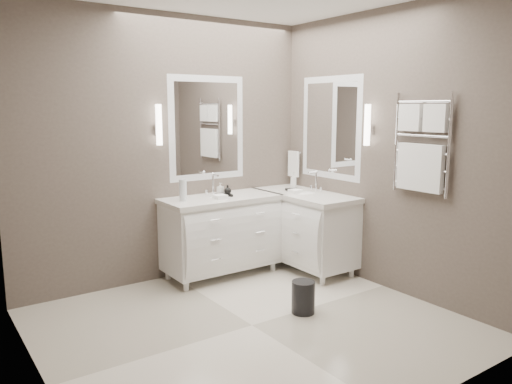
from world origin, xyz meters
TOP-DOWN VIEW (x-y plane):
  - floor at (0.00, 0.00)m, footprint 3.20×3.00m
  - wall_back at (0.00, 1.50)m, footprint 3.20×0.01m
  - wall_front at (0.00, -1.50)m, footprint 3.20×0.01m
  - wall_left at (-1.60, 0.00)m, footprint 0.01×3.00m
  - wall_right at (1.60, 0.00)m, footprint 0.01×3.00m
  - vanity_back at (0.45, 1.23)m, footprint 1.24×0.59m
  - vanity_right at (1.33, 0.90)m, footprint 0.59×1.24m
  - mirror_back at (0.45, 1.49)m, footprint 0.90×0.02m
  - mirror_right at (1.59, 0.80)m, footprint 0.02×0.90m
  - sconce_back at (-0.13, 1.43)m, footprint 0.06×0.06m
  - sconce_right at (1.53, 0.22)m, footprint 0.06×0.06m
  - towel_bar_corner at (1.54, 1.36)m, footprint 0.03×0.22m
  - towel_ladder at (1.55, -0.40)m, footprint 0.06×0.58m
  - waste_bin at (0.51, -0.04)m, footprint 0.24×0.24m
  - amenity_tray_back at (0.48, 1.22)m, footprint 0.19×0.16m
  - amenity_tray_right at (1.29, 1.06)m, footprint 0.16×0.19m
  - water_bottle at (0.02, 1.23)m, footprint 0.10×0.10m
  - soap_bottle_a at (0.45, 1.24)m, footprint 0.07×0.07m
  - soap_bottle_b at (0.51, 1.19)m, footprint 0.10×0.10m
  - soap_bottle_c at (1.29, 1.06)m, footprint 0.07×0.07m

SIDE VIEW (x-z plane):
  - floor at x=0.00m, z-range -0.01..0.00m
  - waste_bin at x=0.51m, z-range 0.00..0.28m
  - vanity_back at x=0.45m, z-range 0.00..0.97m
  - vanity_right at x=1.33m, z-range 0.00..0.97m
  - amenity_tray_back at x=0.48m, z-range 0.85..0.87m
  - amenity_tray_right at x=1.29m, z-range 0.85..0.87m
  - soap_bottle_b at x=0.51m, z-range 0.87..0.97m
  - soap_bottle_a at x=0.45m, z-range 0.87..0.99m
  - water_bottle at x=0.02m, z-range 0.85..1.07m
  - soap_bottle_c at x=1.29m, z-range 0.87..1.06m
  - towel_bar_corner at x=1.54m, z-range 0.97..1.27m
  - wall_back at x=0.00m, z-range 0.00..2.70m
  - wall_front at x=0.00m, z-range 0.00..2.70m
  - wall_left at x=-1.60m, z-range 0.00..2.70m
  - wall_right at x=1.60m, z-range 0.00..2.70m
  - towel_ladder at x=1.55m, z-range 0.94..1.84m
  - mirror_back at x=0.45m, z-range 1.00..2.10m
  - mirror_right at x=1.59m, z-range 1.00..2.10m
  - sconce_back at x=-0.13m, z-range 1.39..1.79m
  - sconce_right at x=1.53m, z-range 1.39..1.79m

